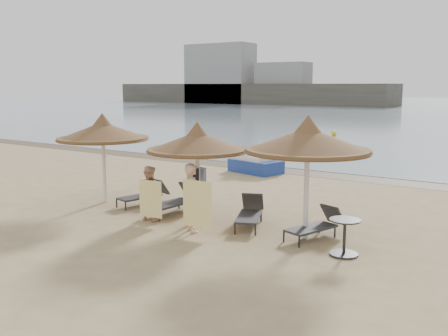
# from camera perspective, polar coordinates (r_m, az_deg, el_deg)

# --- Properties ---
(ground) EXTENTS (160.00, 160.00, 0.00)m
(ground) POSITION_cam_1_polar(r_m,az_deg,el_deg) (13.86, -5.81, -6.28)
(ground) COLOR tan
(ground) RESTS_ON ground
(wet_sand_strip) EXTENTS (200.00, 1.60, 0.01)m
(wet_sand_strip) POSITION_cam_1_polar(r_m,az_deg,el_deg) (21.76, 10.11, -0.60)
(wet_sand_strip) COLOR brown
(wet_sand_strip) RESTS_ON ground
(far_shore) EXTENTS (150.00, 54.80, 12.00)m
(far_shore) POSITION_cam_1_polar(r_m,az_deg,el_deg) (94.29, 12.96, 8.72)
(far_shore) COLOR #565044
(far_shore) RESTS_ON ground
(palapa_left) EXTENTS (2.91, 2.91, 2.88)m
(palapa_left) POSITION_cam_1_polar(r_m,az_deg,el_deg) (16.29, -13.69, 4.07)
(palapa_left) COLOR silver
(palapa_left) RESTS_ON ground
(palapa_center) EXTENTS (2.80, 2.80, 2.77)m
(palapa_center) POSITION_cam_1_polar(r_m,az_deg,el_deg) (13.64, -3.07, 2.96)
(palapa_center) COLOR silver
(palapa_center) RESTS_ON ground
(palapa_right) EXTENTS (3.07, 3.07, 3.05)m
(palapa_right) POSITION_cam_1_polar(r_m,az_deg,el_deg) (12.17, 9.55, 3.09)
(palapa_right) COLOR silver
(palapa_right) RESTS_ON ground
(lounger_far_left) EXTENTS (0.93, 1.78, 0.76)m
(lounger_far_left) POSITION_cam_1_polar(r_m,az_deg,el_deg) (16.03, -8.93, -2.93)
(lounger_far_left) COLOR #242426
(lounger_far_left) RESTS_ON ground
(lounger_near_left) EXTENTS (0.77, 1.92, 0.84)m
(lounger_near_left) POSITION_cam_1_polar(r_m,az_deg,el_deg) (14.88, -5.46, -3.68)
(lounger_near_left) COLOR #242426
(lounger_near_left) RESTS_ON ground
(lounger_near_right) EXTENTS (1.21, 1.83, 0.78)m
(lounger_near_right) POSITION_cam_1_polar(r_m,az_deg,el_deg) (13.56, 3.00, -5.07)
(lounger_near_right) COLOR #242426
(lounger_near_right) RESTS_ON ground
(lounger_far_right) EXTENTS (1.06, 1.78, 0.76)m
(lounger_far_right) POSITION_cam_1_polar(r_m,az_deg,el_deg) (12.64, 10.65, -6.34)
(lounger_far_right) COLOR #242426
(lounger_far_right) RESTS_ON ground
(side_table) EXTENTS (0.68, 0.68, 0.82)m
(side_table) POSITION_cam_1_polar(r_m,az_deg,el_deg) (11.49, 13.59, -7.82)
(side_table) COLOR #242426
(side_table) RESTS_ON ground
(person_left) EXTENTS (0.82, 0.53, 1.79)m
(person_left) POSITION_cam_1_polar(r_m,az_deg,el_deg) (14.10, -8.53, -2.33)
(person_left) COLOR #DEA98F
(person_left) RESTS_ON ground
(person_right) EXTENTS (1.13, 1.07, 2.07)m
(person_right) POSITION_cam_1_polar(r_m,az_deg,el_deg) (12.81, -3.68, -2.78)
(person_right) COLOR #DEA98F
(person_right) RESTS_ON ground
(towel_left) EXTENTS (0.73, 0.10, 1.02)m
(towel_left) POSITION_cam_1_polar(r_m,az_deg,el_deg) (13.66, -8.41, -3.52)
(towel_left) COLOR yellow
(towel_left) RESTS_ON ground
(towel_right) EXTENTS (0.85, 0.07, 1.19)m
(towel_right) POSITION_cam_1_polar(r_m,az_deg,el_deg) (12.46, -3.08, -4.14)
(towel_right) COLOR yellow
(towel_right) RESTS_ON ground
(bag_patterned) EXTENTS (0.33, 0.18, 0.39)m
(bag_patterned) POSITION_cam_1_polar(r_m,az_deg,el_deg) (13.91, -2.59, -0.74)
(bag_patterned) COLOR silver
(bag_patterned) RESTS_ON ground
(bag_dark) EXTENTS (0.28, 0.12, 0.39)m
(bag_dark) POSITION_cam_1_polar(r_m,az_deg,el_deg) (13.64, -3.44, -0.82)
(bag_dark) COLOR black
(bag_dark) RESTS_ON ground
(pedal_boat) EXTENTS (2.44, 1.78, 1.02)m
(pedal_boat) POSITION_cam_1_polar(r_m,az_deg,el_deg) (21.67, 3.59, 0.50)
(pedal_boat) COLOR navy
(pedal_boat) RESTS_ON ground
(buoy_left) EXTENTS (0.39, 0.39, 0.39)m
(buoy_left) POSITION_cam_1_polar(r_m,az_deg,el_deg) (38.08, 12.46, 3.88)
(buoy_left) COLOR yellow
(buoy_left) RESTS_ON ground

